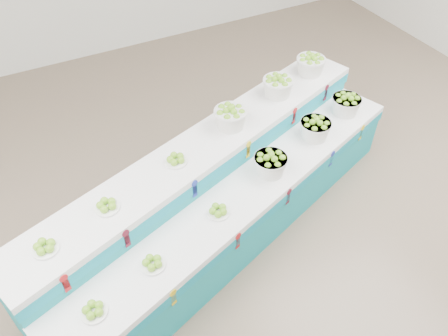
{
  "coord_description": "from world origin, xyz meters",
  "views": [
    {
      "loc": [
        -1.56,
        -2.22,
        4.0
      ],
      "look_at": [
        -0.05,
        0.67,
        0.87
      ],
      "focal_mm": 36.66,
      "sensor_mm": 36.0,
      "label": 1
    }
  ],
  "objects_px": {
    "display_stand": "(224,193)",
    "plate_upper_mid": "(107,205)",
    "basket_lower_left": "(270,164)",
    "basket_upper_right": "(311,64)"
  },
  "relations": [
    {
      "from": "display_stand",
      "to": "plate_upper_mid",
      "type": "xyz_separation_m",
      "value": [
        -1.2,
        -0.12,
        0.56
      ]
    },
    {
      "from": "plate_upper_mid",
      "to": "basket_lower_left",
      "type": "bearing_deg",
      "value": -0.29
    },
    {
      "from": "plate_upper_mid",
      "to": "basket_upper_right",
      "type": "xyz_separation_m",
      "value": [
        2.8,
        0.97,
        0.08
      ]
    },
    {
      "from": "display_stand",
      "to": "plate_upper_mid",
      "type": "relative_size",
      "value": 20.4
    },
    {
      "from": "basket_lower_left",
      "to": "plate_upper_mid",
      "type": "distance_m",
      "value": 1.67
    },
    {
      "from": "basket_lower_left",
      "to": "basket_upper_right",
      "type": "relative_size",
      "value": 1.0
    },
    {
      "from": "plate_upper_mid",
      "to": "basket_upper_right",
      "type": "bearing_deg",
      "value": 19.2
    },
    {
      "from": "basket_lower_left",
      "to": "plate_upper_mid",
      "type": "xyz_separation_m",
      "value": [
        -1.66,
        0.01,
        0.22
      ]
    },
    {
      "from": "display_stand",
      "to": "basket_lower_left",
      "type": "bearing_deg",
      "value": -35.36
    },
    {
      "from": "display_stand",
      "to": "plate_upper_mid",
      "type": "distance_m",
      "value": 1.33
    }
  ]
}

